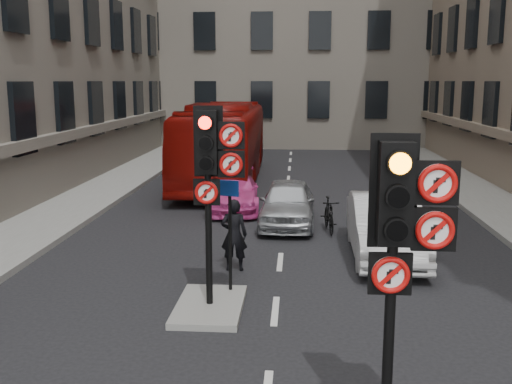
# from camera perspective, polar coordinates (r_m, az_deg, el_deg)

# --- Properties ---
(pavement_left) EXTENTS (3.00, 50.00, 0.16)m
(pavement_left) POSITION_cam_1_polar(r_m,az_deg,el_deg) (19.30, -19.22, -2.12)
(pavement_left) COLOR gray
(pavement_left) RESTS_ON ground
(centre_island) EXTENTS (1.20, 2.00, 0.12)m
(centre_island) POSITION_cam_1_polar(r_m,az_deg,el_deg) (11.17, -4.43, -10.78)
(centre_island) COLOR gray
(centre_island) RESTS_ON ground
(signal_near) EXTENTS (0.91, 0.40, 3.58)m
(signal_near) POSITION_cam_1_polar(r_m,az_deg,el_deg) (6.57, 13.72, -3.29)
(signal_near) COLOR black
(signal_near) RESTS_ON ground
(signal_far) EXTENTS (0.91, 0.40, 3.58)m
(signal_far) POSITION_cam_1_polar(r_m,az_deg,el_deg) (10.49, -4.17, 2.76)
(signal_far) COLOR black
(signal_far) RESTS_ON centre_island
(car_silver) EXTENTS (1.65, 3.87, 1.30)m
(car_silver) POSITION_cam_1_polar(r_m,az_deg,el_deg) (17.29, 3.02, -1.03)
(car_silver) COLOR #ABAEB3
(car_silver) RESTS_ON ground
(car_white) EXTENTS (1.59, 4.42, 1.45)m
(car_white) POSITION_cam_1_polar(r_m,az_deg,el_deg) (14.45, 12.20, -3.28)
(car_white) COLOR silver
(car_white) RESTS_ON ground
(car_pink) EXTENTS (1.98, 4.15, 1.17)m
(car_pink) POSITION_cam_1_polar(r_m,az_deg,el_deg) (19.43, -2.21, 0.06)
(car_pink) COLOR #DA4095
(car_pink) RESTS_ON ground
(bus_red) EXTENTS (2.89, 11.65, 3.23)m
(bus_red) POSITION_cam_1_polar(r_m,az_deg,el_deg) (24.66, -3.07, 4.72)
(bus_red) COLOR maroon
(bus_red) RESTS_ON ground
(motorcycle) EXTENTS (0.59, 1.60, 0.94)m
(motorcycle) POSITION_cam_1_polar(r_m,az_deg,el_deg) (16.66, 6.97, -2.17)
(motorcycle) COLOR black
(motorcycle) RESTS_ON ground
(motorcyclist) EXTENTS (0.59, 0.40, 1.60)m
(motorcyclist) POSITION_cam_1_polar(r_m,az_deg,el_deg) (13.13, -2.11, -4.10)
(motorcyclist) COLOR black
(motorcyclist) RESTS_ON ground
(info_sign) EXTENTS (0.37, 0.16, 2.16)m
(info_sign) POSITION_cam_1_polar(r_m,az_deg,el_deg) (11.40, -2.50, -2.67)
(info_sign) COLOR black
(info_sign) RESTS_ON centre_island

